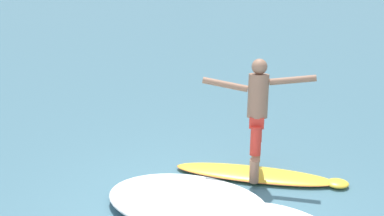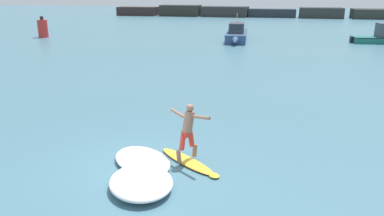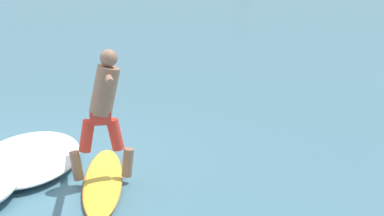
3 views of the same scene
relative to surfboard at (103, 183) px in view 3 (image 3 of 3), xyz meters
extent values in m
plane|color=#436F80|center=(-1.21, -0.67, -0.05)|extent=(200.00, 200.00, 0.00)
ellipsoid|color=yellow|center=(-0.03, 0.03, 0.00)|extent=(2.06, 1.80, 0.10)
ellipsoid|color=#DB5B2D|center=(-0.03, 0.03, 0.00)|extent=(2.08, 1.82, 0.04)
cone|color=black|center=(-0.76, 0.61, -0.11)|extent=(0.07, 0.07, 0.14)
cone|color=black|center=(-0.72, 0.41, -0.11)|extent=(0.07, 0.07, 0.14)
cone|color=black|center=(-0.55, 0.62, -0.11)|extent=(0.07, 0.07, 0.14)
cylinder|color=#91664F|center=(0.14, 0.29, 0.23)|extent=(0.20, 0.22, 0.38)
cylinder|color=red|center=(0.06, 0.17, 0.61)|extent=(0.25, 0.26, 0.42)
cylinder|color=#91664F|center=(-0.21, -0.24, 0.23)|extent=(0.20, 0.22, 0.38)
cylinder|color=red|center=(-0.13, -0.12, 0.61)|extent=(0.25, 0.26, 0.42)
cube|color=red|center=(-0.03, 0.03, 0.85)|extent=(0.31, 0.33, 0.16)
cylinder|color=#91664F|center=(0.00, 0.08, 1.18)|extent=(0.46, 0.49, 0.64)
sphere|color=#91664F|center=(0.04, 0.13, 1.58)|extent=(0.22, 0.22, 0.22)
cylinder|color=#91664F|center=(-0.35, 0.37, 1.31)|extent=(0.58, 0.45, 0.20)
cylinder|color=#91664F|center=(0.40, -0.14, 1.42)|extent=(0.58, 0.43, 0.19)
ellipsoid|color=white|center=(-1.27, -0.31, 0.07)|extent=(2.48, 2.47, 0.23)
camera|label=1|loc=(-4.39, -6.77, 4.46)|focal=60.00mm
camera|label=2|loc=(2.05, -9.57, 4.72)|focal=35.00mm
camera|label=3|loc=(6.14, -4.34, 3.19)|focal=60.00mm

